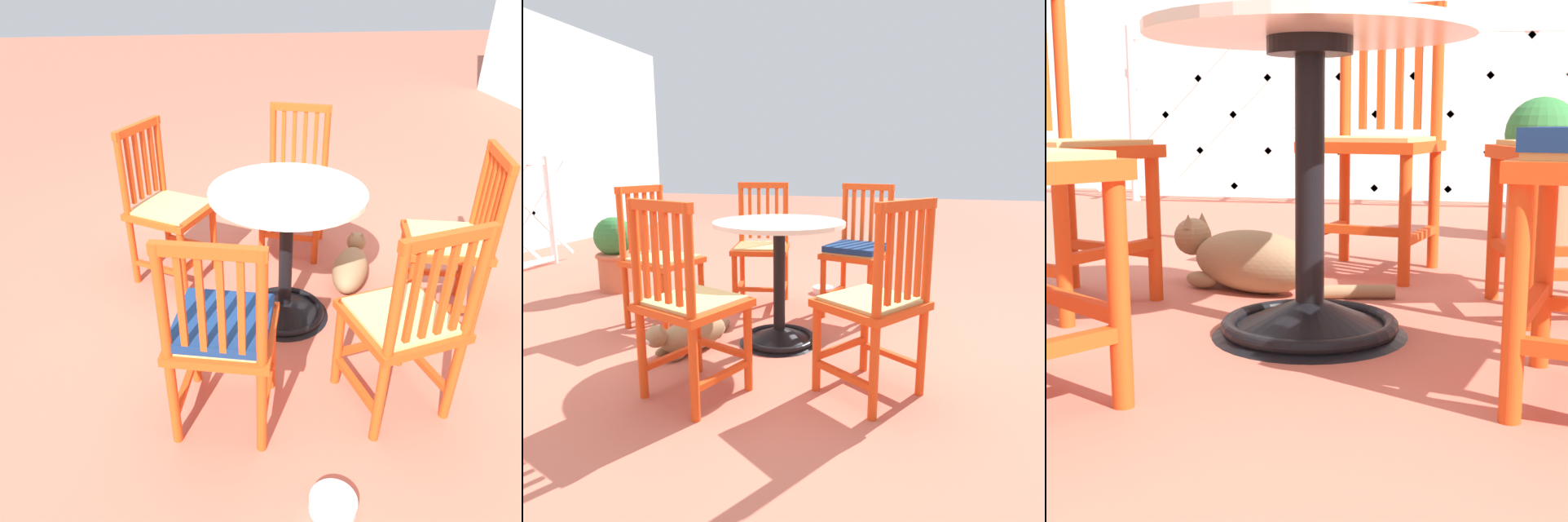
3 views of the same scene
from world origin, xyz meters
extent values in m
plane|color=#BC604C|center=(0.00, 0.00, 0.00)|extent=(24.00, 24.00, 0.00)
cylinder|color=white|center=(-1.62, 3.05, 0.56)|extent=(0.06, 0.06, 1.12)
cube|color=white|center=(-0.03, 3.05, 0.06)|extent=(3.17, 0.04, 0.05)
cube|color=white|center=(-0.03, 3.05, 1.06)|extent=(3.17, 0.04, 0.05)
cube|color=white|center=(-1.39, 3.05, 0.56)|extent=(1.01, 0.02, 1.01)
cube|color=white|center=(-0.94, 3.05, 0.56)|extent=(1.01, 0.02, 1.01)
cube|color=white|center=(-0.49, 3.05, 0.56)|extent=(1.01, 0.02, 1.01)
cube|color=white|center=(-0.03, 3.05, 0.56)|extent=(1.01, 0.02, 1.01)
cube|color=white|center=(0.42, 3.05, 0.56)|extent=(1.01, 0.02, 1.01)
cube|color=white|center=(0.87, 3.05, 0.56)|extent=(1.01, 0.02, 1.01)
cube|color=white|center=(-1.39, 3.05, 0.56)|extent=(1.01, 0.02, 1.01)
cube|color=white|center=(-0.94, 3.05, 0.56)|extent=(1.01, 0.02, 1.01)
cube|color=white|center=(-0.49, 3.05, 0.56)|extent=(1.01, 0.02, 1.01)
cube|color=white|center=(-0.03, 3.05, 0.56)|extent=(1.01, 0.02, 1.01)
cube|color=white|center=(0.42, 3.05, 0.56)|extent=(1.01, 0.02, 1.01)
cube|color=white|center=(0.87, 3.05, 0.56)|extent=(1.01, 0.02, 1.01)
cone|color=black|center=(0.11, 0.07, 0.05)|extent=(0.48, 0.48, 0.10)
torus|color=black|center=(0.11, 0.07, 0.03)|extent=(0.44, 0.44, 0.04)
cylinder|color=black|center=(0.11, 0.07, 0.37)|extent=(0.07, 0.07, 0.66)
cylinder|color=black|center=(0.11, 0.07, 0.68)|extent=(0.20, 0.20, 0.04)
cylinder|color=beige|center=(0.11, 0.07, 0.72)|extent=(0.76, 0.76, 0.02)
cylinder|color=#D64214|center=(-0.40, 0.35, 0.23)|extent=(0.04, 0.04, 0.45)
cylinder|color=#D64214|center=(-0.51, 0.02, 0.23)|extent=(0.04, 0.04, 0.45)
cylinder|color=#D64214|center=(-0.72, 0.46, 0.46)|extent=(0.04, 0.04, 0.91)
cube|color=#D64214|center=(-0.56, 0.40, 0.14)|extent=(0.33, 0.14, 0.03)
cube|color=#D64214|center=(-0.46, 0.18, 0.17)|extent=(0.14, 0.33, 0.03)
cube|color=#D64214|center=(-0.62, 0.24, 0.43)|extent=(0.51, 0.51, 0.04)
cube|color=tan|center=(-0.62, 0.24, 0.45)|extent=(0.45, 0.45, 0.02)
cylinder|color=#D64214|center=(-0.14, -0.47, 0.23)|extent=(0.04, 0.04, 0.45)
cube|color=#D64214|center=(-0.28, -0.38, 0.17)|extent=(0.30, 0.21, 0.03)
cylinder|color=#D64214|center=(0.55, -0.41, 0.23)|extent=(0.04, 0.04, 0.45)
cylinder|color=#D64214|center=(0.63, -0.08, 0.23)|extent=(0.04, 0.04, 0.45)
cube|color=#D64214|center=(0.59, -0.25, 0.17)|extent=(0.11, 0.34, 0.03)
cylinder|color=#D64214|center=(0.64, 0.21, 0.23)|extent=(0.04, 0.04, 0.45)
cylinder|color=#D64214|center=(0.56, 0.55, 0.23)|extent=(0.04, 0.04, 0.45)
cube|color=#D64214|center=(0.73, 0.58, 0.14)|extent=(0.34, 0.10, 0.03)
cube|color=#D64214|center=(0.60, 0.38, 0.17)|extent=(0.10, 0.34, 0.03)
cylinder|color=#D64214|center=(0.30, 0.67, 0.23)|extent=(0.04, 0.04, 0.45)
cylinder|color=#D64214|center=(-0.03, 0.76, 0.23)|extent=(0.04, 0.04, 0.45)
cylinder|color=#D64214|center=(0.38, 1.00, 0.46)|extent=(0.04, 0.04, 0.91)
cylinder|color=#D64214|center=(0.05, 1.09, 0.46)|extent=(0.04, 0.04, 0.91)
cube|color=#D64214|center=(0.34, 0.84, 0.14)|extent=(0.11, 0.34, 0.03)
cube|color=#D64214|center=(0.01, 0.92, 0.14)|extent=(0.11, 0.34, 0.03)
cube|color=#D64214|center=(0.13, 0.71, 0.17)|extent=(0.34, 0.11, 0.03)
cube|color=#D64214|center=(0.17, 0.88, 0.43)|extent=(0.48, 0.48, 0.04)
cube|color=tan|center=(0.17, 0.88, 0.45)|extent=(0.42, 0.42, 0.02)
cube|color=#D64214|center=(0.31, 1.02, 0.68)|extent=(0.03, 0.03, 0.39)
cube|color=#D64214|center=(0.25, 1.04, 0.68)|extent=(0.03, 0.03, 0.39)
cube|color=#D64214|center=(0.18, 1.05, 0.68)|extent=(0.03, 0.03, 0.39)
cube|color=#D64214|center=(0.12, 1.07, 0.68)|extent=(0.03, 0.03, 0.39)
cube|color=#D64214|center=(0.21, 1.04, 0.89)|extent=(0.38, 0.12, 0.04)
ellipsoid|color=#8E704C|center=(-0.15, 0.50, 0.10)|extent=(0.48, 0.36, 0.19)
ellipsoid|color=silver|center=(-0.24, 0.54, 0.08)|extent=(0.23, 0.21, 0.14)
sphere|color=#8E704C|center=(-0.38, 0.60, 0.15)|extent=(0.12, 0.12, 0.12)
ellipsoid|color=silver|center=(-0.41, 0.62, 0.14)|extent=(0.06, 0.07, 0.04)
cone|color=#8E704C|center=(-0.38, 0.57, 0.20)|extent=(0.04, 0.04, 0.04)
cone|color=#8E704C|center=(-0.35, 0.63, 0.20)|extent=(0.04, 0.04, 0.04)
ellipsoid|color=#8E704C|center=(-0.32, 0.52, 0.03)|extent=(0.13, 0.10, 0.05)
ellipsoid|color=#8E704C|center=(-0.28, 0.62, 0.03)|extent=(0.13, 0.10, 0.05)
cylinder|color=#8E704C|center=(0.18, 0.47, 0.02)|extent=(0.22, 0.08, 0.04)
cylinder|color=#B25B3D|center=(0.82, 1.73, 0.16)|extent=(0.28, 0.28, 0.32)
torus|color=#B25B3D|center=(0.82, 1.73, 0.30)|extent=(0.32, 0.32, 0.04)
sphere|color=#2D6B33|center=(0.82, 1.73, 0.46)|extent=(0.32, 0.32, 0.32)
camera|label=1|loc=(2.27, -0.34, 1.66)|focal=34.48mm
camera|label=2|loc=(-2.44, -0.74, 1.06)|focal=32.35mm
camera|label=3|loc=(0.44, -1.70, 0.51)|focal=52.37mm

